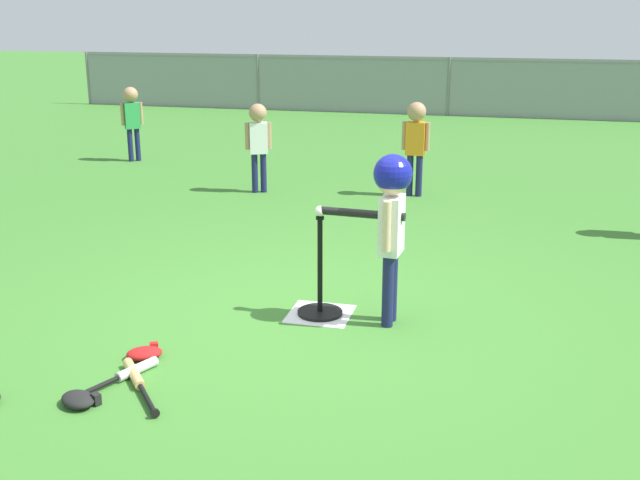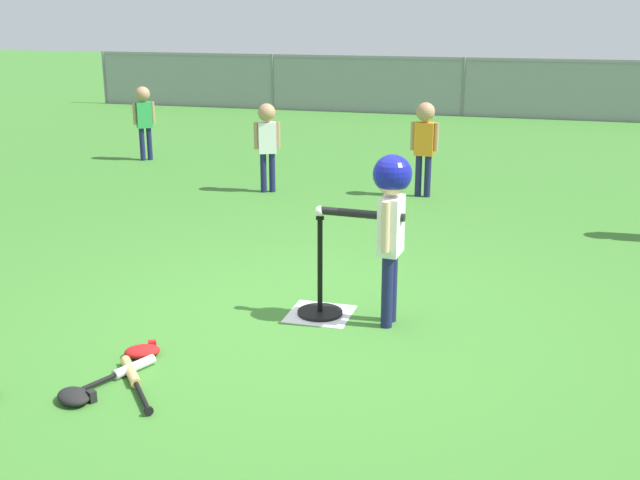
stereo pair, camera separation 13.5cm
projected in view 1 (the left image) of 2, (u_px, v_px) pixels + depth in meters
The scene contains 13 objects.
ground_plane at pixel (303, 319), 5.39m from camera, with size 60.00×60.00×0.00m, color #3D7A2D.
home_plate at pixel (320, 314), 5.48m from camera, with size 0.44×0.44×0.01m, color white.
batting_tee at pixel (320, 299), 5.44m from camera, with size 0.32×0.32×0.72m.
baseball_on_tee at pixel (320, 211), 5.26m from camera, with size 0.07×0.07×0.07m, color white.
batter_child at pixel (391, 205), 5.09m from camera, with size 0.64×0.34×1.18m.
fielder_deep_left at pixel (258, 136), 8.91m from camera, with size 0.28×0.21×1.04m.
fielder_near_left at pixel (416, 136), 8.73m from camera, with size 0.32×0.21×1.08m.
fielder_near_right at pixel (132, 114), 10.76m from camera, with size 0.25×0.22×1.04m.
spare_bat_silver at pixel (129, 373), 4.53m from camera, with size 0.28×0.55×0.06m.
spare_bat_wood at pixel (137, 379), 4.46m from camera, with size 0.48×0.56×0.06m.
glove_by_plate at pixel (145, 353), 4.78m from camera, with size 0.27×0.25×0.07m.
glove_tossed_aside at pixel (79, 399), 4.21m from camera, with size 0.27×0.25×0.07m.
outfield_fence at pixel (449, 85), 15.38m from camera, with size 16.06×0.06×1.15m.
Camera 1 is at (1.34, -4.82, 2.08)m, focal length 43.38 mm.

